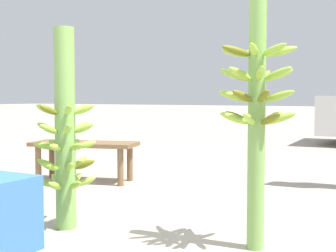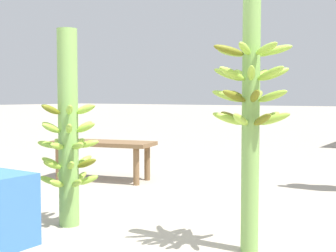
% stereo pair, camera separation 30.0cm
% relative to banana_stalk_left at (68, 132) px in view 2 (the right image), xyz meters
% --- Properties ---
extents(banana_stalk_left, '(0.40, 0.40, 1.30)m').
position_rel_banana_stalk_left_xyz_m(banana_stalk_left, '(0.00, 0.00, 0.00)').
color(banana_stalk_left, '#7AA851').
rests_on(banana_stalk_left, ground_plane).
extents(banana_stalk_center, '(0.44, 0.44, 1.45)m').
position_rel_banana_stalk_left_xyz_m(banana_stalk_center, '(1.22, 0.19, 0.17)').
color(banana_stalk_center, '#7AA851').
rests_on(banana_stalk_center, ground_plane).
extents(market_bench, '(1.13, 0.66, 0.40)m').
position_rel_banana_stalk_left_xyz_m(market_bench, '(-0.97, 1.40, -0.29)').
color(market_bench, brown).
rests_on(market_bench, ground_plane).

